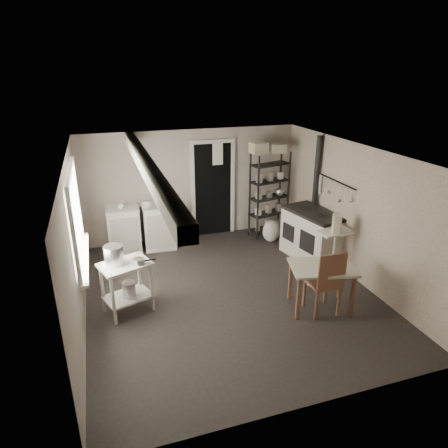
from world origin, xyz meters
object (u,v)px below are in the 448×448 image
object	(u,v)px
chair	(323,283)
prep_table	(127,288)
stockpot	(114,255)
shelf_rack	(269,192)
base_cabinets	(142,227)
stove	(313,237)
flour_sack	(271,231)
work_table	(321,286)

from	to	relation	value
chair	prep_table	bearing A→B (deg)	163.10
stockpot	shelf_rack	distance (m)	3.97
base_cabinets	stove	xyz separation A→B (m)	(3.05, -1.43, -0.02)
base_cabinets	flour_sack	distance (m)	2.68
stockpot	base_cabinets	world-z (taller)	stockpot
shelf_rack	base_cabinets	bearing A→B (deg)	164.57
stove	shelf_rack	bearing A→B (deg)	90.98
prep_table	flour_sack	bearing A→B (deg)	29.04
base_cabinets	work_table	xyz separation A→B (m)	(2.30, -3.01, -0.08)
stockpot	shelf_rack	bearing A→B (deg)	32.19
base_cabinets	stove	world-z (taller)	base_cabinets
prep_table	work_table	xyz separation A→B (m)	(2.79, -0.80, -0.02)
chair	shelf_rack	bearing A→B (deg)	82.33
stove	flour_sack	world-z (taller)	stove
stove	chair	bearing A→B (deg)	-126.99
prep_table	chair	world-z (taller)	chair
base_cabinets	flour_sack	world-z (taller)	base_cabinets
stockpot	stove	xyz separation A→B (m)	(3.67, 0.74, -0.50)
flour_sack	prep_table	bearing A→B (deg)	-150.96
flour_sack	chair	bearing A→B (deg)	-97.75
shelf_rack	flour_sack	size ratio (longest dim) A/B	3.91
stockpot	work_table	world-z (taller)	stockpot
base_cabinets	stockpot	bearing A→B (deg)	-102.84
work_table	prep_table	bearing A→B (deg)	164.09
base_cabinets	chair	world-z (taller)	chair
prep_table	base_cabinets	xyz separation A→B (m)	(0.49, 2.21, 0.06)
stove	chair	world-z (taller)	chair
shelf_rack	chair	xyz separation A→B (m)	(-0.46, -3.04, -0.47)
prep_table	stockpot	xyz separation A→B (m)	(-0.14, 0.04, 0.54)
stockpot	flour_sack	bearing A→B (deg)	27.52
work_table	chair	size ratio (longest dim) A/B	0.89
shelf_rack	flour_sack	bearing A→B (deg)	-118.09
work_table	base_cabinets	bearing A→B (deg)	127.44
work_table	flour_sack	distance (m)	2.55
prep_table	stove	bearing A→B (deg)	12.39
shelf_rack	work_table	world-z (taller)	shelf_rack
stockpot	base_cabinets	bearing A→B (deg)	73.93
stockpot	shelf_rack	xyz separation A→B (m)	(3.36, 2.11, 0.01)
prep_table	shelf_rack	xyz separation A→B (m)	(3.22, 2.15, 0.55)
shelf_rack	prep_table	bearing A→B (deg)	-160.44
prep_table	work_table	size ratio (longest dim) A/B	0.86
stockpot	chair	world-z (taller)	stockpot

